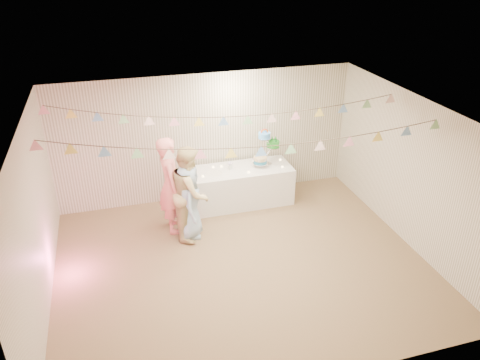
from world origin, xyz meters
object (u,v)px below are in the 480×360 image
object	(u,v)px
table	(241,186)
person_adult_b	(190,192)
person_adult_a	(171,185)
person_child	(189,202)
cake_stand	(266,149)

from	to	relation	value
table	person_adult_b	xyz separation A→B (m)	(-1.17, -0.86, 0.48)
person_adult_a	person_child	xyz separation A→B (m)	(0.26, -0.32, -0.21)
cake_stand	person_adult_b	distance (m)	1.97
cake_stand	person_adult_a	bearing A→B (deg)	-162.41
person_adult_a	person_child	size ratio (longest dim) A/B	1.30
person_adult_b	cake_stand	bearing A→B (deg)	-46.47
person_child	table	bearing A→B (deg)	-44.97
person_adult_a	person_adult_b	size ratio (longest dim) A/B	1.06
table	person_adult_a	size ratio (longest dim) A/B	1.12
cake_stand	person_child	size ratio (longest dim) A/B	0.52
person_adult_a	person_adult_b	xyz separation A→B (m)	(0.30, -0.27, -0.05)
person_adult_a	person_child	world-z (taller)	person_adult_a
cake_stand	person_child	distance (m)	2.06
person_adult_a	person_child	bearing A→B (deg)	-139.81
table	cake_stand	bearing A→B (deg)	5.19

